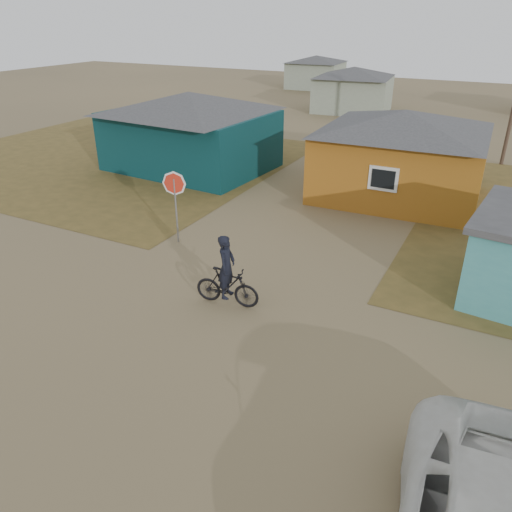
{
  "coord_description": "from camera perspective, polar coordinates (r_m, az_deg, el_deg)",
  "views": [
    {
      "loc": [
        6.84,
        -8.58,
        7.72
      ],
      "look_at": [
        0.85,
        3.0,
        1.3
      ],
      "focal_mm": 35.0,
      "sensor_mm": 36.0,
      "label": 1
    }
  ],
  "objects": [
    {
      "name": "cyclist",
      "position": [
        14.32,
        -3.34,
        -2.77
      ],
      "size": [
        1.98,
        0.82,
        2.18
      ],
      "color": "black",
      "rests_on": "ground"
    },
    {
      "name": "ground",
      "position": [
        13.41,
        -9.28,
        -9.31
      ],
      "size": [
        120.0,
        120.0,
        0.0
      ],
      "primitive_type": "plane",
      "color": "olive"
    },
    {
      "name": "house_pale_north",
      "position": [
        58.73,
        6.84,
        20.22
      ],
      "size": [
        6.28,
        5.81,
        3.4
      ],
      "color": "gray",
      "rests_on": "ground"
    },
    {
      "name": "house_yellow",
      "position": [
        23.69,
        16.29,
        11.23
      ],
      "size": [
        7.72,
        6.76,
        3.9
      ],
      "color": "#A36019",
      "rests_on": "ground"
    },
    {
      "name": "stop_sign",
      "position": [
        18.07,
        -9.27,
        7.31
      ],
      "size": [
        0.88,
        0.15,
        2.7
      ],
      "color": "gray",
      "rests_on": "ground"
    },
    {
      "name": "house_teal",
      "position": [
        27.47,
        -7.51,
        14.1
      ],
      "size": [
        8.93,
        7.08,
        4.0
      ],
      "color": "#082D31",
      "rests_on": "ground"
    },
    {
      "name": "grass_nw",
      "position": [
        30.97,
        -16.41,
        10.75
      ],
      "size": [
        20.0,
        18.0,
        0.0
      ],
      "primitive_type": "cube",
      "color": "brown",
      "rests_on": "ground"
    },
    {
      "name": "house_pale_west",
      "position": [
        44.86,
        11.04,
        18.26
      ],
      "size": [
        7.04,
        6.15,
        3.6
      ],
      "color": "gray",
      "rests_on": "ground"
    }
  ]
}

